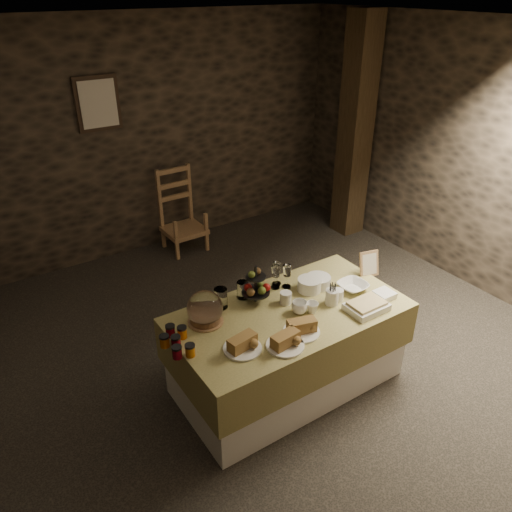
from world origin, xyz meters
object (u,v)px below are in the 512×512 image
buffet_table (288,343)px  timber_column (355,130)px  chair (181,214)px  fruit_stand (257,288)px

buffet_table → timber_column: bearing=38.5°
chair → buffet_table: bearing=-98.7°
fruit_stand → chair: bearing=78.6°
buffet_table → fruit_stand: 0.50m
buffet_table → chair: size_ratio=2.32×
buffet_table → fruit_stand: fruit_stand is taller
timber_column → chair: bearing=159.6°
chair → timber_column: (1.98, -0.74, 0.87)m
buffet_table → chair: bearing=82.4°
buffet_table → fruit_stand: bearing=117.9°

